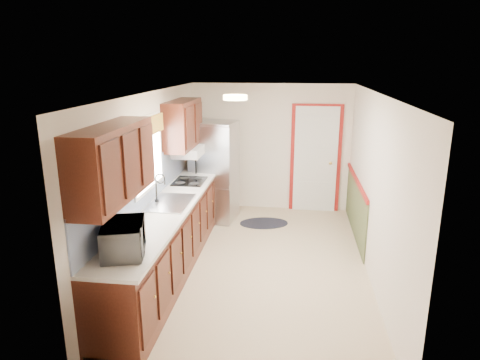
# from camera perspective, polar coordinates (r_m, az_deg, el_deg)

# --- Properties ---
(room_shell) EXTENTS (3.20, 5.20, 2.52)m
(room_shell) POSITION_cam_1_polar(r_m,az_deg,el_deg) (5.76, 2.64, -0.50)
(room_shell) COLOR #C6B08B
(room_shell) RESTS_ON ground
(kitchen_run) EXTENTS (0.63, 4.00, 2.20)m
(kitchen_run) POSITION_cam_1_polar(r_m,az_deg,el_deg) (5.84, -9.87, -4.54)
(kitchen_run) COLOR #3B160D
(kitchen_run) RESTS_ON ground
(back_wall_trim) EXTENTS (1.12, 2.30, 2.08)m
(back_wall_trim) POSITION_cam_1_polar(r_m,az_deg,el_deg) (7.98, 11.08, 1.48)
(back_wall_trim) COLOR maroon
(back_wall_trim) RESTS_ON ground
(ceiling_fixture) EXTENTS (0.30, 0.30, 0.06)m
(ceiling_fixture) POSITION_cam_1_polar(r_m,az_deg,el_deg) (5.39, -0.63, 10.95)
(ceiling_fixture) COLOR #FFD88C
(ceiling_fixture) RESTS_ON room_shell
(microwave) EXTENTS (0.48, 0.65, 0.40)m
(microwave) POSITION_cam_1_polar(r_m,az_deg,el_deg) (4.41, -15.29, -7.10)
(microwave) COLOR white
(microwave) RESTS_ON kitchen_run
(refrigerator) EXTENTS (0.83, 0.79, 1.78)m
(refrigerator) POSITION_cam_1_polar(r_m,az_deg,el_deg) (7.66, -3.42, 1.18)
(refrigerator) COLOR #B7B7BC
(refrigerator) RESTS_ON ground
(rug) EXTENTS (0.95, 0.71, 0.01)m
(rug) POSITION_cam_1_polar(r_m,az_deg,el_deg) (7.67, 3.20, -5.76)
(rug) COLOR black
(rug) RESTS_ON ground
(cooktop) EXTENTS (0.48, 0.57, 0.02)m
(cooktop) POSITION_cam_1_polar(r_m,az_deg,el_deg) (6.85, -6.75, -0.15)
(cooktop) COLOR black
(cooktop) RESTS_ON kitchen_run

